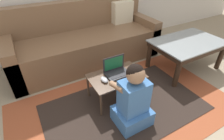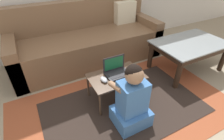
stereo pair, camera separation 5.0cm
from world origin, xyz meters
The scene contains 8 objects.
ground_plane centered at (0.00, 0.00, 0.00)m, with size 16.00×16.00×0.00m, color gray.
area_rug centered at (0.06, 0.02, 0.00)m, with size 2.52×1.46×0.01m.
couch centered at (0.11, 1.27, 0.31)m, with size 2.29×0.86×0.90m.
coffee_table centered at (1.31, 0.30, 0.38)m, with size 1.02×0.68×0.45m.
laptop_desk centered at (0.06, 0.22, 0.30)m, with size 0.63×0.40×0.33m.
laptop centered at (0.08, 0.25, 0.37)m, with size 0.27×0.19×0.20m.
computer_mouse centered at (-0.11, 0.20, 0.35)m, with size 0.07×0.11×0.04m.
person_seated centered at (0.01, -0.19, 0.30)m, with size 0.35×0.38×0.72m.
Camera 2 is at (-0.73, -1.19, 1.52)m, focal length 28.00 mm.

